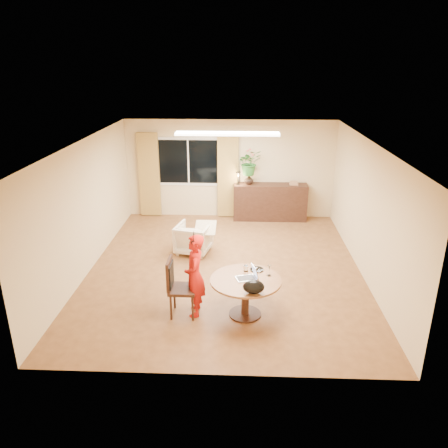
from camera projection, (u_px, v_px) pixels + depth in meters
The scene contains 24 objects.
floor at pixel (225, 268), 9.00m from camera, with size 6.50×6.50×0.00m, color brown.
ceiling at pixel (225, 142), 8.08m from camera, with size 6.50×6.50×0.00m, color white.
wall_back at pixel (230, 169), 11.57m from camera, with size 5.50×5.50×0.00m, color beige.
wall_left at pixel (87, 207), 8.64m from camera, with size 6.50×6.50×0.00m, color beige.
wall_right at pixel (367, 210), 8.43m from camera, with size 6.50×6.50×0.00m, color beige.
window at pixel (188, 162), 11.53m from camera, with size 1.70×0.03×1.30m.
curtain_left at pixel (149, 175), 11.62m from camera, with size 0.55×0.08×2.25m, color olive.
curtain_right at pixel (228, 176), 11.54m from camera, with size 0.55×0.08×2.25m, color olive.
ceiling_panel at pixel (227, 134), 9.21m from camera, with size 2.20×0.35×0.05m, color white.
dining_table at pixel (246, 287), 7.18m from camera, with size 1.17×1.17×0.67m.
dining_chair at pixel (183, 288), 7.20m from camera, with size 0.48×0.44×1.01m, color black, non-canonical shape.
child at pixel (195, 275), 7.17m from camera, with size 0.34×0.52×1.42m, color red.
laptop at pixel (246, 272), 7.11m from camera, with size 0.34×0.23×0.23m, color #B7B7BC, non-canonical shape.
tumbler at pixel (246, 268), 7.38m from camera, with size 0.07×0.07×0.11m, color white, non-canonical shape.
wine_glass at pixel (269, 270), 7.22m from camera, with size 0.07×0.07×0.19m, color white, non-canonical shape.
pot_lid at pixel (257, 269), 7.44m from camera, with size 0.23×0.23×0.04m, color white, non-canonical shape.
handbag at pixel (254, 287), 6.66m from camera, with size 0.34×0.20×0.22m, color black, non-canonical shape.
armchair at pixel (194, 238), 9.64m from camera, with size 0.71×0.73×0.66m, color beige.
throw at pixel (205, 224), 9.47m from camera, with size 0.45×0.55×0.03m, color beige, non-canonical shape.
sideboard at pixel (270, 202), 11.59m from camera, with size 1.93×0.47×0.96m, color black.
vase at pixel (249, 180), 11.40m from camera, with size 0.24×0.24×0.25m, color black.
bouquet at pixel (249, 163), 11.24m from camera, with size 0.59×0.51×0.66m, color #315E23.
book_stack at pixel (294, 183), 11.38m from camera, with size 0.22×0.16×0.09m, color #875B45, non-canonical shape.
desk_lamp at pixel (238, 178), 11.35m from camera, with size 0.14×0.14×0.35m, color black, non-canonical shape.
Camera 1 is at (0.32, -8.08, 4.04)m, focal length 35.00 mm.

